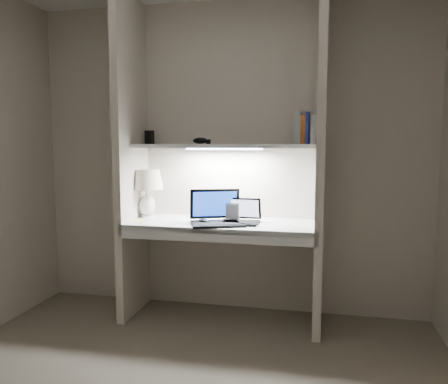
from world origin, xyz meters
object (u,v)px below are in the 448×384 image
(table_lamp, at_px, (147,185))
(speaker, at_px, (233,212))
(book_row, at_px, (310,129))
(laptop_main, at_px, (216,216))
(laptop_netbook, at_px, (240,217))

(table_lamp, distance_m, speaker, 0.74)
(speaker, distance_m, book_row, 0.87)
(laptop_main, height_order, speaker, laptop_main)
(table_lamp, height_order, laptop_main, table_lamp)
(laptop_main, xyz_separation_m, speaker, (0.10, 0.14, 0.01))
(table_lamp, bearing_deg, laptop_netbook, -6.72)
(laptop_main, height_order, laptop_netbook, laptop_main)
(laptop_main, xyz_separation_m, book_row, (0.67, 0.27, 0.65))
(laptop_netbook, height_order, book_row, book_row)
(book_row, bearing_deg, table_lamp, -175.09)
(laptop_main, height_order, book_row, book_row)
(laptop_main, distance_m, speaker, 0.17)
(table_lamp, relative_size, laptop_main, 0.83)
(laptop_main, bearing_deg, laptop_netbook, 1.29)
(table_lamp, bearing_deg, laptop_main, -14.68)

